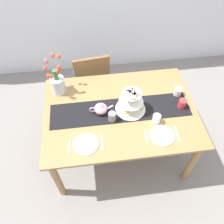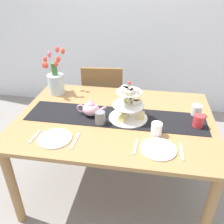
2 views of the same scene
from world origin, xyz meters
The scene contains 18 objects.
ground_plane centered at (0.00, 0.00, 0.00)m, with size 8.00×8.00×0.00m, color gray.
room_wall_rear centered at (0.00, 1.64, 1.30)m, with size 6.00×0.08×2.60m, color silver.
dining_table centered at (0.00, 0.00, 0.65)m, with size 1.52×1.08×0.75m.
chair_left centered at (-0.25, 0.77, 0.50)m, with size 0.46×0.46×0.91m.
table_runner centered at (0.00, 0.00, 0.76)m, with size 1.39×0.31×0.00m, color black.
tiered_cake_stand centered at (0.10, 0.00, 0.87)m, with size 0.30×0.30×0.30m.
teapot centered at (-0.19, 0.00, 0.81)m, with size 0.24×0.13×0.14m.
tulip_vase centered at (-0.61, 0.35, 0.88)m, with size 0.17×0.25×0.40m.
cream_jug centered at (0.63, 0.14, 0.80)m, with size 0.08×0.08×0.09m, color white.
dinner_plate_left centered at (-0.36, -0.35, 0.76)m, with size 0.23×0.23×0.01m, color white.
fork_left centered at (-0.51, -0.35, 0.76)m, with size 0.02×0.15×0.01m, color silver.
knife_left centered at (-0.22, -0.35, 0.76)m, with size 0.01×0.17×0.01m, color silver.
dinner_plate_right centered at (0.33, -0.35, 0.76)m, with size 0.23×0.23×0.01m, color white.
fork_right centered at (0.19, -0.35, 0.76)m, with size 0.02×0.15×0.01m, color silver.
knife_right centered at (0.48, -0.35, 0.76)m, with size 0.01×0.17×0.01m, color silver.
mug_grey centered at (-0.10, -0.11, 0.81)m, with size 0.08×0.08×0.10m, color slate.
mug_white_text centered at (0.31, -0.19, 0.80)m, with size 0.08×0.08×0.10m, color white.
mug_orange centered at (0.61, -0.03, 0.80)m, with size 0.08×0.08×0.10m, color red.
Camera 2 is at (0.23, -1.55, 1.72)m, focal length 37.89 mm.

